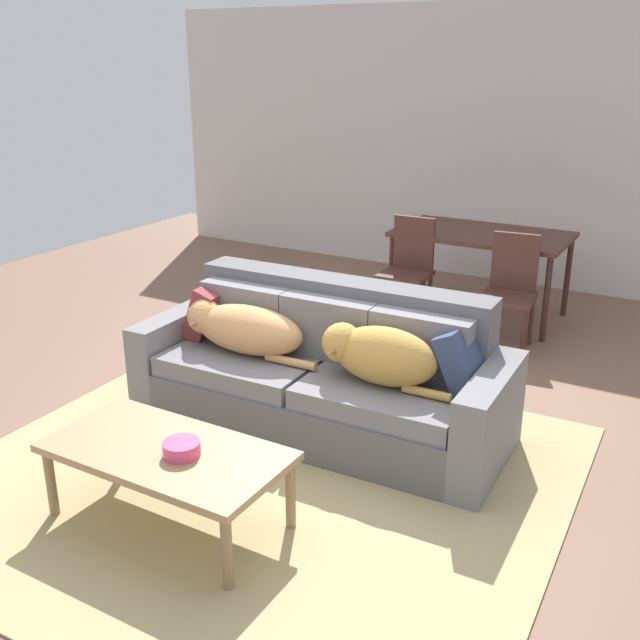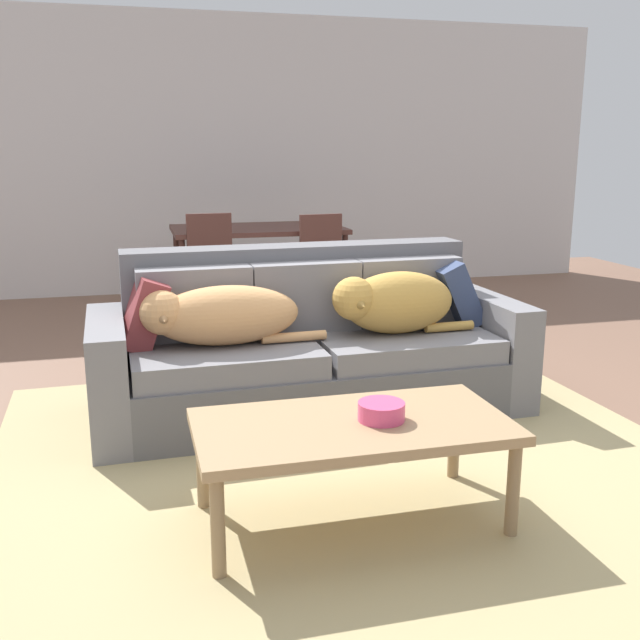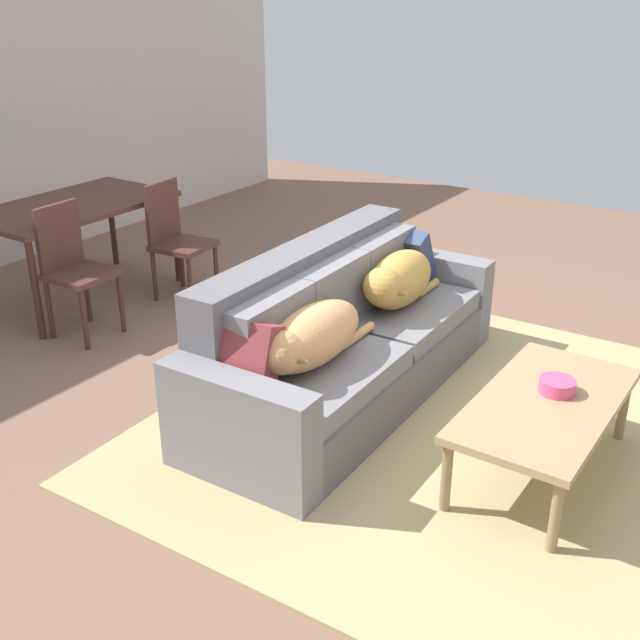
{
  "view_description": "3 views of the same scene",
  "coord_description": "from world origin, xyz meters",
  "px_view_note": "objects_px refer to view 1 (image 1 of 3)",
  "views": [
    {
      "loc": [
        2.05,
        -3.35,
        2.22
      ],
      "look_at": [
        -0.07,
        0.3,
        0.69
      ],
      "focal_mm": 41.38,
      "sensor_mm": 36.0,
      "label": 1
    },
    {
      "loc": [
        -0.95,
        -3.5,
        1.43
      ],
      "look_at": [
        0.04,
        0.3,
        0.5
      ],
      "focal_mm": 40.99,
      "sensor_mm": 36.0,
      "label": 2
    },
    {
      "loc": [
        -3.53,
        -1.94,
        2.31
      ],
      "look_at": [
        -0.23,
        0.29,
        0.55
      ],
      "focal_mm": 43.62,
      "sensor_mm": 36.0,
      "label": 3
    }
  ],
  "objects_px": {
    "dog_on_left_cushion": "(243,328)",
    "coffee_table": "(166,456)",
    "throw_pillow_by_left_arm": "(211,311)",
    "bowl_on_coffee_table": "(182,449)",
    "dining_chair_near_left": "(408,266)",
    "dog_on_right_cushion": "(377,354)",
    "throw_pillow_by_right_arm": "(465,359)",
    "dining_chair_near_right": "(510,287)",
    "couch": "(323,374)",
    "dining_table": "(482,240)"
  },
  "relations": [
    {
      "from": "dining_chair_near_right",
      "to": "dining_table",
      "type": "bearing_deg",
      "value": 120.63
    },
    {
      "from": "dog_on_left_cushion",
      "to": "dining_table",
      "type": "height_order",
      "value": "dining_table"
    },
    {
      "from": "throw_pillow_by_right_arm",
      "to": "coffee_table",
      "type": "distance_m",
      "value": 1.71
    },
    {
      "from": "couch",
      "to": "dog_on_right_cushion",
      "type": "xyz_separation_m",
      "value": [
        0.43,
        -0.13,
        0.27
      ]
    },
    {
      "from": "dog_on_left_cushion",
      "to": "dining_chair_near_left",
      "type": "bearing_deg",
      "value": 82.79
    },
    {
      "from": "dog_on_right_cushion",
      "to": "dining_chair_near_right",
      "type": "relative_size",
      "value": 0.89
    },
    {
      "from": "dining_table",
      "to": "dining_chair_near_right",
      "type": "relative_size",
      "value": 1.62
    },
    {
      "from": "coffee_table",
      "to": "throw_pillow_by_right_arm",
      "type": "bearing_deg",
      "value": 53.01
    },
    {
      "from": "dog_on_left_cushion",
      "to": "dining_chair_near_right",
      "type": "bearing_deg",
      "value": 59.65
    },
    {
      "from": "dog_on_left_cushion",
      "to": "throw_pillow_by_left_arm",
      "type": "height_order",
      "value": "throw_pillow_by_left_arm"
    },
    {
      "from": "dining_table",
      "to": "dining_chair_near_left",
      "type": "distance_m",
      "value": 0.72
    },
    {
      "from": "coffee_table",
      "to": "bowl_on_coffee_table",
      "type": "relative_size",
      "value": 6.63
    },
    {
      "from": "dog_on_left_cushion",
      "to": "bowl_on_coffee_table",
      "type": "distance_m",
      "value": 1.27
    },
    {
      "from": "dog_on_left_cushion",
      "to": "coffee_table",
      "type": "relative_size",
      "value": 0.79
    },
    {
      "from": "throw_pillow_by_left_arm",
      "to": "dining_table",
      "type": "xyz_separation_m",
      "value": [
        1.04,
        2.49,
        0.09
      ]
    },
    {
      "from": "dining_table",
      "to": "dog_on_right_cushion",
      "type": "bearing_deg",
      "value": -84.16
    },
    {
      "from": "coffee_table",
      "to": "dining_table",
      "type": "distance_m",
      "value": 3.82
    },
    {
      "from": "dog_on_right_cushion",
      "to": "dining_table",
      "type": "xyz_separation_m",
      "value": [
        -0.27,
        2.64,
        0.07
      ]
    },
    {
      "from": "throw_pillow_by_right_arm",
      "to": "bowl_on_coffee_table",
      "type": "bearing_deg",
      "value": -123.66
    },
    {
      "from": "dog_on_left_cushion",
      "to": "dining_chair_near_right",
      "type": "distance_m",
      "value": 2.32
    },
    {
      "from": "coffee_table",
      "to": "dog_on_left_cushion",
      "type": "bearing_deg",
      "value": 107.55
    },
    {
      "from": "dining_table",
      "to": "dining_chair_near_right",
      "type": "height_order",
      "value": "dining_chair_near_right"
    },
    {
      "from": "couch",
      "to": "throw_pillow_by_left_arm",
      "type": "height_order",
      "value": "couch"
    },
    {
      "from": "dog_on_right_cushion",
      "to": "dining_table",
      "type": "relative_size",
      "value": 0.55
    },
    {
      "from": "throw_pillow_by_right_arm",
      "to": "bowl_on_coffee_table",
      "type": "distance_m",
      "value": 1.65
    },
    {
      "from": "couch",
      "to": "coffee_table",
      "type": "xyz_separation_m",
      "value": [
        -0.14,
        -1.29,
        0.03
      ]
    },
    {
      "from": "couch",
      "to": "coffee_table",
      "type": "distance_m",
      "value": 1.29
    },
    {
      "from": "dog_on_left_cushion",
      "to": "coffee_table",
      "type": "height_order",
      "value": "dog_on_left_cushion"
    },
    {
      "from": "bowl_on_coffee_table",
      "to": "dog_on_right_cushion",
      "type": "bearing_deg",
      "value": 68.41
    },
    {
      "from": "throw_pillow_by_right_arm",
      "to": "dining_chair_near_left",
      "type": "height_order",
      "value": "dining_chair_near_left"
    },
    {
      "from": "dog_on_left_cushion",
      "to": "throw_pillow_by_left_arm",
      "type": "xyz_separation_m",
      "value": [
        -0.37,
        0.15,
        0.01
      ]
    },
    {
      "from": "coffee_table",
      "to": "dining_table",
      "type": "xyz_separation_m",
      "value": [
        0.3,
        3.79,
        0.31
      ]
    },
    {
      "from": "dining_chair_near_right",
      "to": "dog_on_left_cushion",
      "type": "bearing_deg",
      "value": -124.46
    },
    {
      "from": "couch",
      "to": "throw_pillow_by_right_arm",
      "type": "relative_size",
      "value": 6.24
    },
    {
      "from": "bowl_on_coffee_table",
      "to": "dining_chair_near_left",
      "type": "distance_m",
      "value": 3.29
    },
    {
      "from": "bowl_on_coffee_table",
      "to": "dining_chair_near_right",
      "type": "xyz_separation_m",
      "value": [
        0.64,
        3.2,
        0.04
      ]
    },
    {
      "from": "dog_on_left_cushion",
      "to": "dog_on_right_cushion",
      "type": "xyz_separation_m",
      "value": [
        0.94,
        0.0,
        0.02
      ]
    },
    {
      "from": "dog_on_right_cushion",
      "to": "throw_pillow_by_left_arm",
      "type": "height_order",
      "value": "throw_pillow_by_left_arm"
    },
    {
      "from": "dog_on_right_cushion",
      "to": "throw_pillow_by_right_arm",
      "type": "height_order",
      "value": "throw_pillow_by_right_arm"
    },
    {
      "from": "dining_table",
      "to": "throw_pillow_by_left_arm",
      "type": "bearing_deg",
      "value": -112.63
    },
    {
      "from": "dining_chair_near_left",
      "to": "dog_on_right_cushion",
      "type": "bearing_deg",
      "value": -73.09
    },
    {
      "from": "bowl_on_coffee_table",
      "to": "dining_chair_near_left",
      "type": "relative_size",
      "value": 0.2
    },
    {
      "from": "coffee_table",
      "to": "dining_chair_near_left",
      "type": "relative_size",
      "value": 1.3
    },
    {
      "from": "dog_on_right_cushion",
      "to": "dining_chair_near_right",
      "type": "bearing_deg",
      "value": 83.39
    },
    {
      "from": "dining_chair_near_left",
      "to": "couch",
      "type": "bearing_deg",
      "value": -83.48
    },
    {
      "from": "couch",
      "to": "dining_chair_near_right",
      "type": "height_order",
      "value": "dining_chair_near_right"
    },
    {
      "from": "couch",
      "to": "throw_pillow_by_left_arm",
      "type": "bearing_deg",
      "value": 177.15
    },
    {
      "from": "couch",
      "to": "coffee_table",
      "type": "bearing_deg",
      "value": -98.02
    },
    {
      "from": "dining_table",
      "to": "couch",
      "type": "bearing_deg",
      "value": -93.61
    },
    {
      "from": "couch",
      "to": "dining_table",
      "type": "distance_m",
      "value": 2.54
    }
  ]
}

